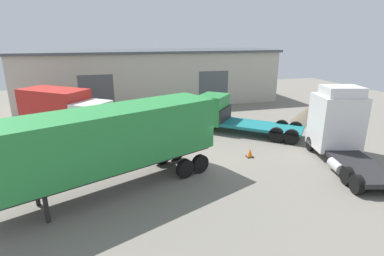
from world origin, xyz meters
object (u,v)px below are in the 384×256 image
object	(u,v)px
box_truck_white	(64,110)
traffic_cone	(250,153)
gravel_pile	(313,112)
container_trailer_green	(110,140)
tractor_unit_white	(339,125)
flatbed_truck_green	(227,114)

from	to	relation	value
box_truck_white	traffic_cone	world-z (taller)	box_truck_white
gravel_pile	traffic_cone	bearing A→B (deg)	-147.21
container_trailer_green	box_truck_white	distance (m)	10.06
tractor_unit_white	box_truck_white	xyz separation A→B (m)	(-16.20, 8.91, -0.12)
tractor_unit_white	container_trailer_green	xyz separation A→B (m)	(-13.05, -0.63, 0.52)
box_truck_white	traffic_cone	bearing A→B (deg)	4.57
container_trailer_green	traffic_cone	xyz separation A→B (m)	(8.04, 1.96, -2.27)
container_trailer_green	flatbed_truck_green	bearing A→B (deg)	-163.35
container_trailer_green	flatbed_truck_green	xyz separation A→B (m)	(8.69, 7.30, -1.21)
tractor_unit_white	box_truck_white	size ratio (longest dim) A/B	1.02
tractor_unit_white	traffic_cone	distance (m)	5.47
tractor_unit_white	gravel_pile	distance (m)	7.64
container_trailer_green	flatbed_truck_green	size ratio (longest dim) A/B	1.45
tractor_unit_white	box_truck_white	distance (m)	18.49
gravel_pile	box_truck_white	bearing A→B (deg)	173.74
tractor_unit_white	flatbed_truck_green	world-z (taller)	tractor_unit_white
container_trailer_green	flatbed_truck_green	world-z (taller)	container_trailer_green
flatbed_truck_green	traffic_cone	bearing A→B (deg)	124.23
gravel_pile	tractor_unit_white	bearing A→B (deg)	-116.77
container_trailer_green	gravel_pile	world-z (taller)	container_trailer_green
tractor_unit_white	traffic_cone	world-z (taller)	tractor_unit_white
container_trailer_green	box_truck_white	size ratio (longest dim) A/B	1.57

